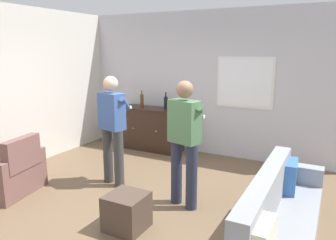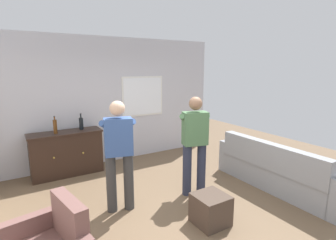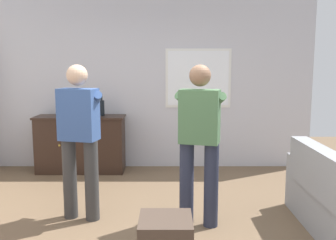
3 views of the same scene
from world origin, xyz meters
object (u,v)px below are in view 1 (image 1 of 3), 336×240
bottle_wine_green (166,102)px  bottle_liquor_amber (142,101)px  person_standing_left (113,125)px  ottoman (127,212)px  couch (280,228)px  armchair (11,174)px  person_standing_right (185,138)px  sideboard_cabinet (150,129)px

bottle_wine_green → bottle_liquor_amber: bearing=-169.8°
person_standing_left → ottoman: bearing=-47.3°
couch → armchair: 3.72m
armchair → ottoman: bearing=-0.8°
couch → person_standing_left: 2.78m
bottle_wine_green → armchair: bearing=-109.8°
bottle_wine_green → bottle_liquor_amber: (-0.51, -0.09, 0.01)m
bottle_liquor_amber → person_standing_left: person_standing_left is taller
armchair → bottle_wine_green: (1.03, 2.86, 0.73)m
couch → person_standing_left: (-2.60, 0.78, 0.60)m
person_standing_right → couch: bearing=-25.3°
armchair → person_standing_left: (1.12, 0.98, 0.65)m
armchair → bottle_wine_green: size_ratio=2.94×
sideboard_cabinet → person_standing_right: person_standing_right is taller
armchair → sideboard_cabinet: 2.90m
armchair → couch: bearing=3.0°
sideboard_cabinet → ottoman: sideboard_cabinet is taller
couch → bottle_wine_green: bottle_wine_green is taller
bottle_liquor_amber → person_standing_left: size_ratio=0.20×
armchair → person_standing_left: 1.62m
ottoman → person_standing_right: person_standing_right is taller
couch → sideboard_cabinet: (-3.02, 2.61, 0.11)m
armchair → sideboard_cabinet: sideboard_cabinet is taller
sideboard_cabinet → person_standing_left: size_ratio=0.83×
sideboard_cabinet → person_standing_right: bearing=-49.5°
couch → ottoman: (-1.67, -0.22, -0.12)m
bottle_liquor_amber → ottoman: 3.29m
bottle_wine_green → person_standing_left: 1.89m
bottle_wine_green → person_standing_left: (0.09, -1.88, -0.08)m
bottle_wine_green → sideboard_cabinet: bearing=-171.0°
armchair → person_standing_right: size_ratio=0.59×
ottoman → person_standing_left: (-0.93, 1.01, 0.73)m
ottoman → person_standing_right: size_ratio=0.26×
person_standing_left → couch: bearing=-16.8°
sideboard_cabinet → person_standing_left: (0.43, -1.83, 0.49)m
ottoman → couch: bearing=7.6°
ottoman → person_standing_right: bearing=67.9°
couch → person_standing_left: size_ratio=1.43×
sideboard_cabinet → bottle_wine_green: bearing=9.0°
bottle_wine_green → person_standing_right: size_ratio=0.20×
bottle_liquor_amber → person_standing_right: (1.87, -1.95, -0.09)m
couch → person_standing_right: bearing=154.7°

